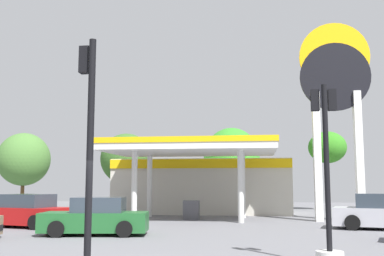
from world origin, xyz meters
name	(u,v)px	position (x,y,z in m)	size (l,w,h in m)	color
gas_station	(202,182)	(-1.07, 22.72, 2.22)	(12.19, 12.57, 4.52)	beige
station_pole_sign	(336,94)	(7.25, 17.13, 7.13)	(3.94, 0.56, 11.31)	white
car_0	(96,218)	(-3.78, 8.63, 0.69)	(4.44, 2.40, 1.52)	black
car_2	(26,212)	(-8.28, 11.54, 0.71)	(4.69, 2.84, 1.57)	black
traffic_signal_0	(328,200)	(4.48, 2.69, 1.64)	(0.70, 0.71, 4.64)	silver
traffic_signal_1	(88,207)	(-0.66, -0.72, 1.58)	(0.65, 0.68, 5.01)	silver
tree_0	(24,159)	(-17.21, 28.04, 4.18)	(4.49, 4.49, 6.47)	brown
tree_1	(126,159)	(-8.22, 28.55, 4.19)	(4.36, 4.36, 6.34)	brown
tree_2	(232,157)	(0.83, 26.28, 4.11)	(4.31, 4.31, 6.40)	brown
tree_3	(327,148)	(8.42, 28.70, 4.97)	(3.03, 3.03, 6.28)	brown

